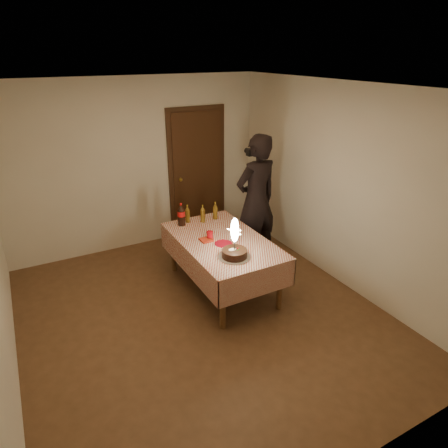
{
  "coord_description": "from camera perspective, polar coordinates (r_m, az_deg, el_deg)",
  "views": [
    {
      "loc": [
        -1.65,
        -3.59,
        2.93
      ],
      "look_at": [
        0.5,
        0.37,
        0.95
      ],
      "focal_mm": 32.0,
      "sensor_mm": 36.0,
      "label": 1
    }
  ],
  "objects": [
    {
      "name": "ground",
      "position": [
        4.92,
        -3.13,
        -12.89
      ],
      "size": [
        4.0,
        4.5,
        0.01
      ],
      "primitive_type": "cube",
      "color": "brown",
      "rests_on": "ground"
    },
    {
      "name": "photographer",
      "position": [
        5.71,
        4.61,
        3.39
      ],
      "size": [
        0.75,
        0.54,
        1.9
      ],
      "color": "black",
      "rests_on": "ground"
    },
    {
      "name": "room_shell",
      "position": [
        4.23,
        -3.66,
        6.09
      ],
      "size": [
        4.04,
        4.54,
        2.62
      ],
      "color": "silver",
      "rests_on": "ground"
    },
    {
      "name": "birthday_cake",
      "position": [
        4.6,
        1.51,
        -3.52
      ],
      "size": [
        0.37,
        0.37,
        0.49
      ],
      "color": "white",
      "rests_on": "dining_table"
    },
    {
      "name": "red_cup",
      "position": [
        5.07,
        -2.04,
        -1.58
      ],
      "size": [
        0.08,
        0.08,
        0.1
      ],
      "primitive_type": "cylinder",
      "color": "#AC0C13",
      "rests_on": "dining_table"
    },
    {
      "name": "cola_bottle",
      "position": [
        5.44,
        -6.13,
        1.32
      ],
      "size": [
        0.1,
        0.1,
        0.32
      ],
      "color": "black",
      "rests_on": "dining_table"
    },
    {
      "name": "red_plate",
      "position": [
        4.95,
        -0.09,
        -2.8
      ],
      "size": [
        0.22,
        0.22,
        0.01
      ],
      "primitive_type": "cylinder",
      "color": "#A60B1E",
      "rests_on": "dining_table"
    },
    {
      "name": "napkin_stack",
      "position": [
        5.04,
        -2.54,
        -2.27
      ],
      "size": [
        0.15,
        0.15,
        0.02
      ],
      "primitive_type": "cube",
      "color": "#A42812",
      "rests_on": "dining_table"
    },
    {
      "name": "amber_bottle_left",
      "position": [
        5.55,
        -5.24,
        1.41
      ],
      "size": [
        0.06,
        0.06,
        0.25
      ],
      "color": "brown",
      "rests_on": "dining_table"
    },
    {
      "name": "clear_cup",
      "position": [
        5.06,
        1.73,
        -1.71
      ],
      "size": [
        0.07,
        0.07,
        0.09
      ],
      "primitive_type": "cylinder",
      "color": "silver",
      "rests_on": "dining_table"
    },
    {
      "name": "amber_bottle_right",
      "position": [
        5.63,
        -1.26,
        1.86
      ],
      "size": [
        0.06,
        0.06,
        0.25
      ],
      "color": "brown",
      "rests_on": "dining_table"
    },
    {
      "name": "amber_bottle_mid",
      "position": [
        5.54,
        -3.05,
        1.42
      ],
      "size": [
        0.06,
        0.06,
        0.25
      ],
      "color": "brown",
      "rests_on": "dining_table"
    },
    {
      "name": "dining_table",
      "position": [
        5.11,
        -0.27,
        -3.2
      ],
      "size": [
        1.02,
        1.72,
        0.72
      ],
      "color": "brown",
      "rests_on": "ground"
    }
  ]
}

